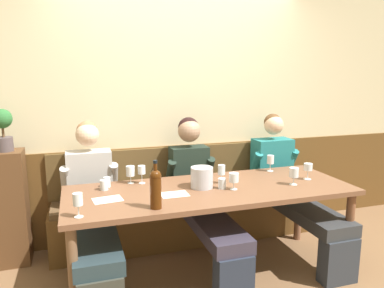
{
  "coord_description": "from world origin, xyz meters",
  "views": [
    {
      "loc": [
        -1.02,
        -2.55,
        1.67
      ],
      "look_at": [
        -0.06,
        0.44,
        1.07
      ],
      "focal_mm": 34.37,
      "sensor_mm": 36.0,
      "label": 1
    }
  ],
  "objects_px": {
    "dining_table": "(211,197)",
    "potted_plant": "(3,128)",
    "wine_glass_mid_left": "(222,170)",
    "wine_bottle_green_tall": "(156,188)",
    "water_tumbler_right": "(222,183)",
    "wine_glass_center_front": "(142,170)",
    "water_tumbler_center": "(104,185)",
    "person_left_seat": "(201,191)",
    "person_right_seat": "(289,184)",
    "wine_glass_center_rear": "(270,160)",
    "wine_glass_by_bottle": "(130,172)",
    "wall_bench": "(187,213)",
    "ice_bucket": "(202,177)",
    "water_tumbler_left": "(107,182)",
    "wine_glass_near_bucket": "(308,168)",
    "wine_glass_left_end": "(294,173)",
    "person_center_left_seat": "(92,204)",
    "wine_glass_right_end": "(78,201)",
    "wine_glass_mid_right": "(234,178)"
  },
  "relations": [
    {
      "from": "wall_bench",
      "to": "wine_glass_by_bottle",
      "type": "xyz_separation_m",
      "value": [
        -0.6,
        -0.36,
        0.58
      ]
    },
    {
      "from": "wine_glass_left_end",
      "to": "wine_glass_by_bottle",
      "type": "bearing_deg",
      "value": 160.42
    },
    {
      "from": "wine_glass_mid_left",
      "to": "potted_plant",
      "type": "bearing_deg",
      "value": 160.09
    },
    {
      "from": "wine_glass_mid_right",
      "to": "wine_glass_left_end",
      "type": "distance_m",
      "value": 0.53
    },
    {
      "from": "water_tumbler_right",
      "to": "potted_plant",
      "type": "distance_m",
      "value": 1.9
    },
    {
      "from": "ice_bucket",
      "to": "water_tumbler_left",
      "type": "xyz_separation_m",
      "value": [
        -0.73,
        0.25,
        -0.04
      ]
    },
    {
      "from": "person_right_seat",
      "to": "water_tumbler_left",
      "type": "xyz_separation_m",
      "value": [
        -1.75,
        -0.04,
        0.19
      ]
    },
    {
      "from": "water_tumbler_center",
      "to": "person_left_seat",
      "type": "bearing_deg",
      "value": 7.29
    },
    {
      "from": "wine_glass_mid_right",
      "to": "person_right_seat",
      "type": "bearing_deg",
      "value": 27.8
    },
    {
      "from": "water_tumbler_right",
      "to": "potted_plant",
      "type": "relative_size",
      "value": 0.23
    },
    {
      "from": "wine_glass_near_bucket",
      "to": "water_tumbler_right",
      "type": "relative_size",
      "value": 1.69
    },
    {
      "from": "dining_table",
      "to": "wine_glass_right_end",
      "type": "xyz_separation_m",
      "value": [
        -1.03,
        -0.32,
        0.19
      ]
    },
    {
      "from": "person_right_seat",
      "to": "wine_glass_center_front",
      "type": "height_order",
      "value": "person_right_seat"
    },
    {
      "from": "water_tumbler_left",
      "to": "wall_bench",
      "type": "bearing_deg",
      "value": 26.73
    },
    {
      "from": "wine_bottle_green_tall",
      "to": "wine_glass_mid_left",
      "type": "height_order",
      "value": "wine_bottle_green_tall"
    },
    {
      "from": "dining_table",
      "to": "wine_glass_center_front",
      "type": "height_order",
      "value": "wine_glass_center_front"
    },
    {
      "from": "wine_glass_by_bottle",
      "to": "potted_plant",
      "type": "bearing_deg",
      "value": 158.8
    },
    {
      "from": "wine_glass_right_end",
      "to": "dining_table",
      "type": "bearing_deg",
      "value": 16.99
    },
    {
      "from": "wine_glass_by_bottle",
      "to": "person_left_seat",
      "type": "bearing_deg",
      "value": -1.29
    },
    {
      "from": "person_center_left_seat",
      "to": "water_tumbler_right",
      "type": "relative_size",
      "value": 15.15
    },
    {
      "from": "wine_glass_by_bottle",
      "to": "wine_glass_center_front",
      "type": "xyz_separation_m",
      "value": [
        0.09,
        -0.04,
        0.01
      ]
    },
    {
      "from": "dining_table",
      "to": "potted_plant",
      "type": "height_order",
      "value": "potted_plant"
    },
    {
      "from": "wine_glass_center_front",
      "to": "water_tumbler_right",
      "type": "relative_size",
      "value": 1.81
    },
    {
      "from": "dining_table",
      "to": "wine_glass_center_rear",
      "type": "xyz_separation_m",
      "value": [
        0.72,
        0.32,
        0.19
      ]
    },
    {
      "from": "person_left_seat",
      "to": "wine_glass_left_end",
      "type": "distance_m",
      "value": 0.84
    },
    {
      "from": "wall_bench",
      "to": "wine_bottle_green_tall",
      "type": "bearing_deg",
      "value": -117.47
    },
    {
      "from": "person_center_left_seat",
      "to": "wine_glass_by_bottle",
      "type": "xyz_separation_m",
      "value": [
        0.32,
        0.02,
        0.25
      ]
    },
    {
      "from": "person_center_left_seat",
      "to": "wine_glass_mid_left",
      "type": "bearing_deg",
      "value": -11.72
    },
    {
      "from": "wine_glass_mid_left",
      "to": "wine_glass_right_end",
      "type": "distance_m",
      "value": 1.23
    },
    {
      "from": "wine_glass_near_bucket",
      "to": "water_tumbler_left",
      "type": "distance_m",
      "value": 1.73
    },
    {
      "from": "wine_glass_by_bottle",
      "to": "potted_plant",
      "type": "height_order",
      "value": "potted_plant"
    },
    {
      "from": "wine_glass_by_bottle",
      "to": "wine_glass_center_front",
      "type": "height_order",
      "value": "wine_glass_center_front"
    },
    {
      "from": "wall_bench",
      "to": "wine_glass_mid_left",
      "type": "height_order",
      "value": "wall_bench"
    },
    {
      "from": "wine_glass_mid_left",
      "to": "wine_glass_right_end",
      "type": "relative_size",
      "value": 0.99
    },
    {
      "from": "wall_bench",
      "to": "ice_bucket",
      "type": "distance_m",
      "value": 0.87
    },
    {
      "from": "wine_glass_by_bottle",
      "to": "wine_glass_right_end",
      "type": "distance_m",
      "value": 0.78
    },
    {
      "from": "water_tumbler_right",
      "to": "potted_plant",
      "type": "bearing_deg",
      "value": 155.64
    },
    {
      "from": "person_left_seat",
      "to": "person_right_seat",
      "type": "xyz_separation_m",
      "value": [
        0.92,
        0.0,
        -0.01
      ]
    },
    {
      "from": "person_right_seat",
      "to": "wine_glass_center_rear",
      "type": "bearing_deg",
      "value": -179.5
    },
    {
      "from": "person_left_seat",
      "to": "potted_plant",
      "type": "height_order",
      "value": "potted_plant"
    },
    {
      "from": "dining_table",
      "to": "wine_glass_mid_left",
      "type": "height_order",
      "value": "wine_glass_mid_left"
    },
    {
      "from": "potted_plant",
      "to": "wall_bench",
      "type": "bearing_deg",
      "value": -1.23
    },
    {
      "from": "wine_glass_near_bucket",
      "to": "potted_plant",
      "type": "relative_size",
      "value": 0.39
    },
    {
      "from": "dining_table",
      "to": "wine_glass_near_bucket",
      "type": "relative_size",
      "value": 16.16
    },
    {
      "from": "ice_bucket",
      "to": "wine_glass_by_bottle",
      "type": "xyz_separation_m",
      "value": [
        -0.53,
        0.3,
        0.01
      ]
    },
    {
      "from": "person_center_left_seat",
      "to": "wine_glass_by_bottle",
      "type": "relative_size",
      "value": 8.66
    },
    {
      "from": "wine_glass_by_bottle",
      "to": "water_tumbler_left",
      "type": "height_order",
      "value": "wine_glass_by_bottle"
    },
    {
      "from": "wine_glass_right_end",
      "to": "wine_glass_left_end",
      "type": "bearing_deg",
      "value": 6.39
    },
    {
      "from": "wine_glass_mid_left",
      "to": "potted_plant",
      "type": "xyz_separation_m",
      "value": [
        -1.74,
        0.63,
        0.35
      ]
    },
    {
      "from": "wine_glass_center_rear",
      "to": "wine_glass_by_bottle",
      "type": "bearing_deg",
      "value": 179.43
    }
  ]
}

